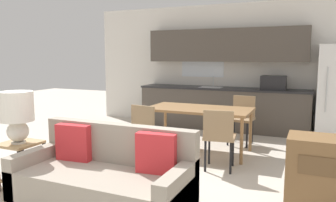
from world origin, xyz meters
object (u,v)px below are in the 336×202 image
(dining_table, at_px, (199,112))
(table_lamp, at_px, (17,112))
(couch, at_px, (106,176))
(dining_chair_near_right, at_px, (219,135))
(side_table, at_px, (21,158))
(dining_chair_near_left, at_px, (148,128))
(dining_chair_far_right, at_px, (242,116))

(dining_table, relative_size, table_lamp, 2.77)
(couch, relative_size, dining_chair_near_right, 2.12)
(dining_table, distance_m, dining_chair_near_right, 0.94)
(side_table, xyz_separation_m, dining_chair_near_left, (0.88, 1.55, 0.12))
(dining_table, xyz_separation_m, couch, (-0.23, -2.32, -0.34))
(table_lamp, relative_size, dining_chair_far_right, 0.70)
(side_table, bearing_deg, table_lamp, -64.96)
(dining_table, bearing_deg, dining_chair_far_right, 55.60)
(table_lamp, distance_m, dining_chair_near_left, 1.85)
(table_lamp, bearing_deg, dining_table, 59.07)
(side_table, relative_size, dining_chair_near_left, 0.66)
(dining_table, distance_m, dining_chair_near_left, 0.95)
(dining_table, distance_m, side_table, 2.73)
(couch, xyz_separation_m, table_lamp, (-1.18, -0.03, 0.59))
(side_table, distance_m, dining_chair_far_right, 3.67)
(table_lamp, xyz_separation_m, dining_chair_near_left, (0.86, 1.58, -0.43))
(couch, bearing_deg, table_lamp, -178.78)
(table_lamp, height_order, dining_chair_near_right, table_lamp)
(couch, height_order, dining_chair_near_left, dining_chair_near_left)
(couch, relative_size, side_table, 3.22)
(side_table, bearing_deg, couch, -0.32)
(couch, xyz_separation_m, dining_chair_far_right, (0.77, 3.11, 0.16))
(side_table, xyz_separation_m, table_lamp, (0.01, -0.03, 0.55))
(dining_table, height_order, dining_chair_near_left, dining_chair_near_left)
(side_table, bearing_deg, dining_table, 58.45)
(dining_table, height_order, dining_chair_near_right, dining_chair_near_right)
(couch, bearing_deg, dining_chair_near_left, 101.49)
(table_lamp, relative_size, dining_chair_near_right, 0.70)
(dining_chair_near_left, bearing_deg, couch, 109.62)
(dining_table, xyz_separation_m, dining_chair_far_right, (0.54, 0.79, -0.17))
(couch, distance_m, dining_chair_near_left, 1.60)
(dining_chair_far_right, bearing_deg, couch, -98.53)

